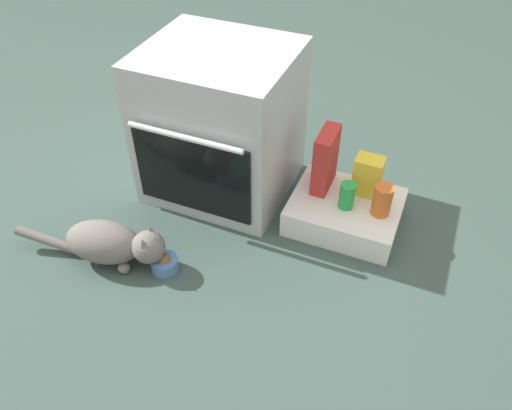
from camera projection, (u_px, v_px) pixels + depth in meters
ground at (201, 244)px, 2.21m from camera, size 8.00×8.00×0.00m
oven at (221, 124)px, 2.29m from camera, size 0.63×0.61×0.69m
pantry_cabinet at (345, 212)px, 2.27m from camera, size 0.47×0.38×0.13m
food_bowl at (164, 263)px, 2.08m from camera, size 0.11×0.11×0.08m
cat at (111, 243)px, 2.07m from camera, size 0.65×0.23×0.20m
snack_bag at (368, 176)px, 2.21m from camera, size 0.12×0.09×0.18m
cereal_box at (325, 160)px, 2.21m from camera, size 0.07×0.18×0.28m
sauce_jar at (382, 200)px, 2.12m from camera, size 0.08×0.08×0.14m
soda_can at (347, 196)px, 2.16m from camera, size 0.07×0.07×0.12m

